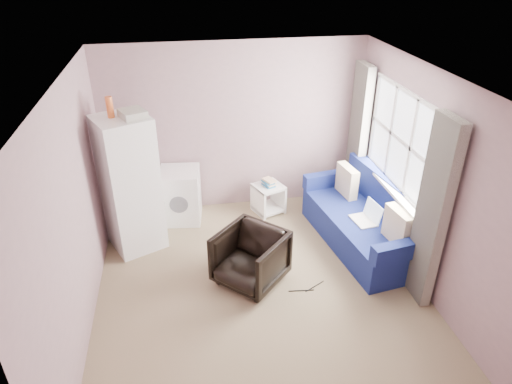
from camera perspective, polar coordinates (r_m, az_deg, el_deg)
The scene contains 8 objects.
room at distance 4.84m, azimuth 0.86°, elevation -0.75°, with size 3.84×4.24×2.54m.
armchair at distance 5.46m, azimuth -0.72°, elevation -7.96°, with size 0.73×0.68×0.75m, color black.
fridge at distance 6.05m, azimuth -15.47°, elevation 0.98°, with size 0.83×0.83×2.07m.
washing_machine at distance 6.73m, azimuth -9.41°, elevation -0.28°, with size 0.62×0.62×0.79m.
side_table at distance 6.90m, azimuth 1.56°, elevation -0.55°, with size 0.52×0.52×0.55m.
sofa at distance 6.33m, azimuth 13.80°, elevation -3.63°, with size 1.21×2.14×0.91m.
window_dressing at distance 6.03m, azimuth 16.32°, elevation 2.72°, with size 0.17×2.62×2.18m.
floor_cables at distance 5.60m, azimuth 6.53°, elevation -11.88°, with size 0.46×0.16×0.01m.
Camera 1 is at (-0.78, -4.12, 3.65)m, focal length 32.00 mm.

